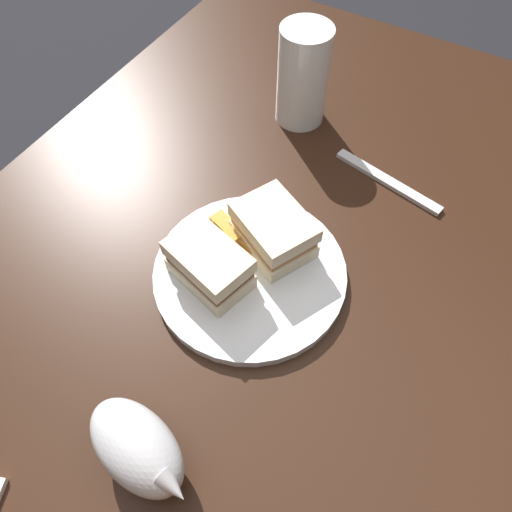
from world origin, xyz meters
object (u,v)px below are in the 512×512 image
object	(u,v)px
sandwich_half_left	(274,231)
gravy_boat	(137,448)
fork	(388,181)
pint_glass	(302,82)
sandwich_half_right	(209,265)
plate	(251,274)

from	to	relation	value
sandwich_half_left	gravy_boat	size ratio (longest dim) A/B	0.90
fork	pint_glass	bearing A→B (deg)	171.94
fork	sandwich_half_right	bearing A→B (deg)	-103.84
sandwich_half_right	gravy_boat	world-z (taller)	sandwich_half_right
sandwich_half_right	gravy_boat	bearing A→B (deg)	14.24
sandwich_half_left	pint_glass	world-z (taller)	pint_glass
plate	sandwich_half_right	bearing A→B (deg)	-49.41
sandwich_half_right	pint_glass	world-z (taller)	pint_glass
plate	sandwich_half_right	world-z (taller)	sandwich_half_right
sandwich_half_right	fork	world-z (taller)	sandwich_half_right
pint_glass	gravy_boat	bearing A→B (deg)	10.43
pint_glass	fork	distance (m)	0.21
sandwich_half_right	fork	distance (m)	0.31
plate	pint_glass	bearing A→B (deg)	-164.20
pint_glass	gravy_boat	world-z (taller)	pint_glass
sandwich_half_left	fork	bearing A→B (deg)	154.75
sandwich_half_left	fork	world-z (taller)	sandwich_half_left
pint_glass	gravy_boat	distance (m)	0.57
sandwich_half_right	fork	size ratio (longest dim) A/B	0.64
sandwich_half_left	sandwich_half_right	bearing A→B (deg)	-26.88
pint_glass	fork	world-z (taller)	pint_glass
sandwich_half_left	pint_glass	bearing A→B (deg)	-160.48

